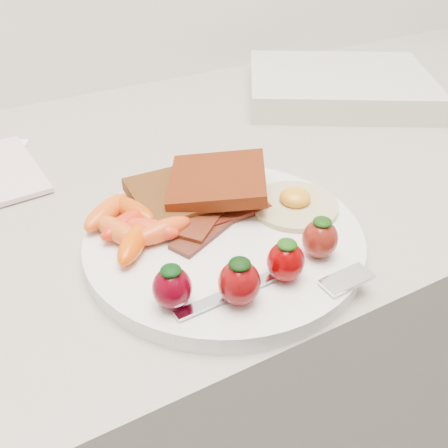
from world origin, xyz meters
TOP-DOWN VIEW (x-y plane):
  - counter at (0.00, 1.70)m, footprint 2.00×0.60m
  - plate at (0.00, 1.54)m, footprint 0.27×0.27m
  - toast_lower at (-0.01, 1.61)m, footprint 0.10×0.10m
  - toast_upper at (0.03, 1.60)m, footprint 0.14×0.14m
  - fried_egg at (0.09, 1.54)m, footprint 0.11×0.11m
  - bacon_strips at (0.00, 1.56)m, footprint 0.12×0.09m
  - baby_carrots at (-0.08, 1.58)m, footprint 0.10×0.12m
  - strawberries at (-0.01, 1.46)m, footprint 0.17×0.05m
  - fork at (0.01, 1.44)m, footprint 0.17×0.05m
  - appliance at (0.35, 1.79)m, footprint 0.36×0.34m

SIDE VIEW (x-z plane):
  - counter at x=0.00m, z-range 0.00..0.90m
  - plate at x=0.00m, z-range 0.90..0.92m
  - appliance at x=0.35m, z-range 0.90..0.94m
  - fork at x=0.01m, z-range 0.92..0.92m
  - bacon_strips at x=0.00m, z-range 0.92..0.93m
  - fried_egg at x=0.09m, z-range 0.91..0.93m
  - toast_lower at x=-0.01m, z-range 0.92..0.93m
  - baby_carrots at x=-0.08m, z-range 0.92..0.94m
  - strawberries at x=-0.01m, z-range 0.92..0.96m
  - toast_upper at x=0.03m, z-range 0.93..0.95m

